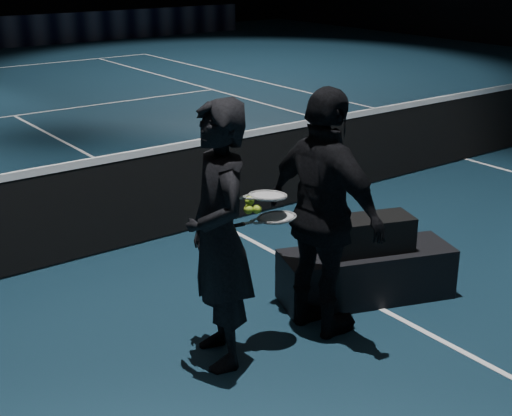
{
  "coord_description": "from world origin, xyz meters",
  "views": [
    {
      "loc": [
        -3.86,
        -5.89,
        2.74
      ],
      "look_at": [
        -1.17,
        -2.26,
        1.09
      ],
      "focal_mm": 50.0,
      "sensor_mm": 36.0,
      "label": 1
    }
  ],
  "objects_px": {
    "racket_bag": "(368,234)",
    "player_a": "(219,237)",
    "player_b": "(324,215)",
    "racket_upper": "(268,195)",
    "player_bench": "(366,274)",
    "racket_lower": "(277,217)",
    "tennis_balls": "(252,207)"
  },
  "relations": [
    {
      "from": "player_b",
      "to": "racket_upper",
      "type": "relative_size",
      "value": 2.74
    },
    {
      "from": "racket_bag",
      "to": "player_a",
      "type": "relative_size",
      "value": 0.38
    },
    {
      "from": "racket_bag",
      "to": "player_a",
      "type": "distance_m",
      "value": 1.53
    },
    {
      "from": "player_a",
      "to": "tennis_balls",
      "type": "height_order",
      "value": "player_a"
    },
    {
      "from": "racket_bag",
      "to": "player_b",
      "type": "relative_size",
      "value": 0.38
    },
    {
      "from": "player_a",
      "to": "player_b",
      "type": "distance_m",
      "value": 0.85
    },
    {
      "from": "player_bench",
      "to": "racket_bag",
      "type": "bearing_deg",
      "value": 0.0
    },
    {
      "from": "racket_lower",
      "to": "player_a",
      "type": "bearing_deg",
      "value": -180.0
    },
    {
      "from": "racket_bag",
      "to": "racket_lower",
      "type": "bearing_deg",
      "value": -153.68
    },
    {
      "from": "player_b",
      "to": "tennis_balls",
      "type": "height_order",
      "value": "player_b"
    },
    {
      "from": "player_b",
      "to": "racket_lower",
      "type": "xyz_separation_m",
      "value": [
        -0.4,
        0.05,
        0.05
      ]
    },
    {
      "from": "player_a",
      "to": "racket_lower",
      "type": "relative_size",
      "value": 2.74
    },
    {
      "from": "player_b",
      "to": "racket_upper",
      "type": "xyz_separation_m",
      "value": [
        -0.44,
        0.1,
        0.21
      ]
    },
    {
      "from": "player_a",
      "to": "tennis_balls",
      "type": "xyz_separation_m",
      "value": [
        0.25,
        -0.03,
        0.17
      ]
    },
    {
      "from": "player_bench",
      "to": "tennis_balls",
      "type": "xyz_separation_m",
      "value": [
        -1.23,
        -0.09,
        0.88
      ]
    },
    {
      "from": "racket_upper",
      "to": "tennis_balls",
      "type": "xyz_separation_m",
      "value": [
        -0.15,
        -0.02,
        -0.05
      ]
    },
    {
      "from": "player_b",
      "to": "racket_lower",
      "type": "relative_size",
      "value": 2.74
    },
    {
      "from": "racket_bag",
      "to": "racket_upper",
      "type": "height_order",
      "value": "racket_upper"
    },
    {
      "from": "player_b",
      "to": "racket_upper",
      "type": "bearing_deg",
      "value": 72.98
    },
    {
      "from": "player_bench",
      "to": "racket_bag",
      "type": "height_order",
      "value": "racket_bag"
    },
    {
      "from": "player_a",
      "to": "racket_upper",
      "type": "height_order",
      "value": "player_a"
    },
    {
      "from": "player_a",
      "to": "racket_upper",
      "type": "distance_m",
      "value": 0.45
    },
    {
      "from": "player_b",
      "to": "racket_bag",
      "type": "bearing_deg",
      "value": -79.74
    },
    {
      "from": "racket_upper",
      "to": "racket_lower",
      "type": "bearing_deg",
      "value": -42.66
    },
    {
      "from": "tennis_balls",
      "to": "player_bench",
      "type": "bearing_deg",
      "value": 4.01
    },
    {
      "from": "racket_bag",
      "to": "player_a",
      "type": "bearing_deg",
      "value": -157.85
    },
    {
      "from": "player_b",
      "to": "tennis_balls",
      "type": "relative_size",
      "value": 15.5
    },
    {
      "from": "player_bench",
      "to": "racket_lower",
      "type": "xyz_separation_m",
      "value": [
        -1.04,
        -0.12,
        0.77
      ]
    },
    {
      "from": "racket_bag",
      "to": "tennis_balls",
      "type": "height_order",
      "value": "tennis_balls"
    },
    {
      "from": "player_bench",
      "to": "player_a",
      "type": "bearing_deg",
      "value": -157.85
    },
    {
      "from": "player_bench",
      "to": "racket_bag",
      "type": "relative_size",
      "value": 2.0
    },
    {
      "from": "racket_upper",
      "to": "racket_bag",
      "type": "bearing_deg",
      "value": 7.18
    }
  ]
}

